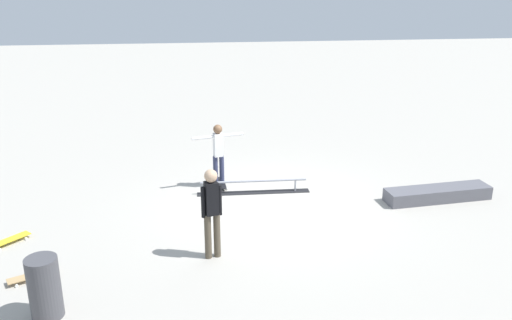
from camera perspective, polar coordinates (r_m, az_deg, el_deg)
ground_plane at (r=12.16m, az=1.79°, el=-4.84°), size 60.00×60.00×0.00m
grind_rail at (r=12.79m, az=-0.27°, el=-2.92°), size 2.68×0.30×0.32m
skate_ledge at (r=13.08m, az=18.68°, el=-3.41°), size 2.52×0.80×0.30m
skater_main at (r=12.91m, az=-4.02°, el=0.93°), size 1.25×0.37×1.57m
skateboard_main at (r=13.24m, az=-3.74°, el=-2.46°), size 0.29×0.81×0.09m
bystander_black_shirt at (r=9.69m, az=-4.71°, el=-5.17°), size 0.39×0.25×1.72m
loose_skateboard_yellow at (r=11.55m, az=-24.64°, el=-7.70°), size 0.70×0.71×0.09m
loose_skateboard_natural at (r=10.13m, az=-22.63°, el=-11.25°), size 0.81×0.53×0.09m
trash_bin at (r=8.88m, az=-21.50°, el=-12.47°), size 0.48×0.48×0.99m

